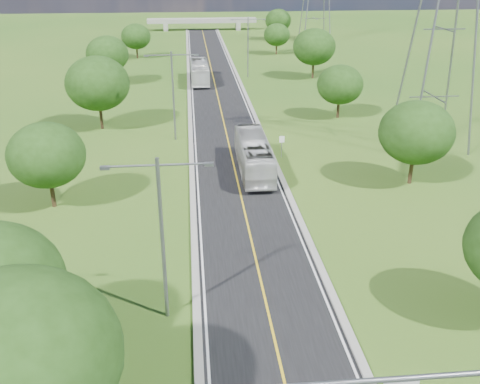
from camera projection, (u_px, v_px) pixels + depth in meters
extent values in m
plane|color=#285618|center=(220.00, 105.00, 75.89)|extent=(260.00, 260.00, 0.00)
cube|color=black|center=(217.00, 94.00, 81.33)|extent=(8.00, 150.00, 0.06)
cube|color=gray|center=(189.00, 94.00, 80.93)|extent=(0.50, 150.00, 0.22)
cube|color=gray|center=(245.00, 93.00, 81.66)|extent=(0.50, 150.00, 0.22)
cylinder|color=slate|center=(373.00, 381.00, 17.93)|extent=(8.40, 0.20, 0.20)
cylinder|color=slate|center=(282.00, 146.00, 55.87)|extent=(0.08, 0.08, 2.40)
cube|color=white|center=(282.00, 139.00, 55.52)|extent=(0.55, 0.04, 0.70)
cube|color=gray|center=(166.00, 27.00, 147.27)|extent=(1.20, 3.00, 2.00)
cube|color=gray|center=(238.00, 26.00, 149.01)|extent=(1.20, 3.00, 2.00)
cube|color=gray|center=(202.00, 21.00, 147.48)|extent=(30.00, 3.00, 1.20)
cylinder|color=slate|center=(163.00, 242.00, 29.73)|extent=(0.22, 0.22, 10.00)
cylinder|color=slate|center=(130.00, 166.00, 27.72)|extent=(2.80, 0.12, 0.12)
cylinder|color=slate|center=(184.00, 164.00, 27.97)|extent=(2.80, 0.12, 0.12)
cube|color=slate|center=(105.00, 168.00, 27.63)|extent=(0.50, 0.25, 0.18)
cube|color=slate|center=(209.00, 164.00, 28.10)|extent=(0.50, 0.25, 0.18)
cylinder|color=slate|center=(173.00, 97.00, 59.70)|extent=(0.22, 0.22, 10.00)
cylinder|color=slate|center=(158.00, 55.00, 57.70)|extent=(2.80, 0.12, 0.12)
cylinder|color=slate|center=(184.00, 55.00, 57.94)|extent=(2.80, 0.12, 0.12)
cube|color=slate|center=(146.00, 56.00, 57.60)|extent=(0.50, 0.25, 0.18)
cube|color=slate|center=(196.00, 55.00, 58.07)|extent=(0.50, 0.25, 0.18)
cylinder|color=slate|center=(248.00, 48.00, 90.71)|extent=(0.22, 0.22, 10.00)
cylinder|color=slate|center=(240.00, 19.00, 88.71)|extent=(2.80, 0.12, 0.12)
cylinder|color=slate|center=(256.00, 19.00, 88.95)|extent=(2.80, 0.12, 0.12)
cube|color=slate|center=(232.00, 20.00, 88.62)|extent=(0.50, 0.25, 0.18)
cube|color=slate|center=(264.00, 19.00, 89.08)|extent=(0.50, 0.25, 0.18)
cylinder|color=black|center=(3.00, 349.00, 26.82)|extent=(0.36, 0.36, 3.06)
cylinder|color=black|center=(52.00, 192.00, 44.89)|extent=(0.36, 0.36, 2.70)
ellipsoid|color=#1D3B10|center=(47.00, 155.00, 43.54)|extent=(6.30, 6.30, 5.36)
cylinder|color=black|center=(101.00, 116.00, 64.84)|extent=(0.36, 0.36, 3.24)
ellipsoid|color=#1D3B10|center=(98.00, 83.00, 63.22)|extent=(7.56, 7.56, 6.43)
cylinder|color=black|center=(110.00, 76.00, 86.54)|extent=(0.36, 0.36, 2.88)
ellipsoid|color=#1D3B10|center=(107.00, 54.00, 85.10)|extent=(6.72, 6.72, 5.71)
cylinder|color=black|center=(137.00, 52.00, 108.63)|extent=(0.36, 0.36, 2.52)
ellipsoid|color=#1D3B10|center=(136.00, 36.00, 107.37)|extent=(5.88, 5.88, 5.00)
ellipsoid|color=#1D3B10|center=(16.00, 360.00, 19.85)|extent=(7.98, 7.98, 6.78)
cylinder|color=black|center=(411.00, 169.00, 49.44)|extent=(0.36, 0.36, 2.88)
ellipsoid|color=#1D3B10|center=(416.00, 132.00, 48.00)|extent=(6.72, 6.72, 5.71)
cylinder|color=black|center=(338.00, 108.00, 69.41)|extent=(0.36, 0.36, 2.52)
ellipsoid|color=#1D3B10|center=(340.00, 85.00, 68.15)|extent=(5.88, 5.88, 5.00)
cylinder|color=black|center=(313.00, 69.00, 91.27)|extent=(0.36, 0.36, 3.06)
ellipsoid|color=#1D3B10|center=(314.00, 47.00, 89.74)|extent=(7.14, 7.14, 6.07)
cylinder|color=black|center=(276.00, 49.00, 113.00)|extent=(0.36, 0.36, 2.34)
ellipsoid|color=#1D3B10|center=(277.00, 35.00, 111.83)|extent=(5.46, 5.46, 4.64)
cylinder|color=black|center=(278.00, 34.00, 131.39)|extent=(0.36, 0.36, 2.70)
ellipsoid|color=#1D3B10|center=(278.00, 20.00, 130.04)|extent=(6.30, 6.30, 5.36)
imported|color=beige|center=(254.00, 155.00, 51.98)|extent=(2.89, 12.02, 3.34)
imported|color=white|center=(200.00, 72.00, 88.28)|extent=(2.92, 12.04, 3.35)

